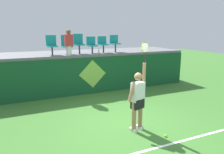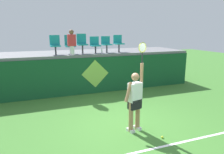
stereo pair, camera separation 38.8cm
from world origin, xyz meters
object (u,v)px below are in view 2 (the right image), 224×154
stadium_chair_2 (82,43)px  stadium_chair_5 (118,42)px  tennis_player (135,99)px  stadium_chair_3 (95,44)px  tennis_ball (162,137)px  spectator_0 (72,42)px  stadium_chair_1 (70,44)px  water_bottle (102,51)px  stadium_chair_4 (106,43)px  stadium_chair_0 (55,44)px

stadium_chair_2 → stadium_chair_5: stadium_chair_2 is taller
tennis_player → stadium_chair_5: bearing=73.1°
stadium_chair_2 → stadium_chair_3: size_ratio=1.18×
tennis_ball → stadium_chair_2: size_ratio=0.07×
tennis_player → spectator_0: 4.48m
stadium_chair_2 → stadium_chair_1: bearing=179.8°
water_bottle → stadium_chair_1: stadium_chair_1 is taller
stadium_chair_1 → stadium_chair_4: stadium_chair_1 is taller
tennis_player → stadium_chair_0: (-1.63, 4.62, 1.28)m
stadium_chair_1 → stadium_chair_4: size_ratio=1.10×
stadium_chair_0 → stadium_chair_2: (1.21, 0.00, 0.04)m
stadium_chair_5 → spectator_0: size_ratio=0.76×
stadium_chair_1 → spectator_0: size_ratio=0.78×
stadium_chair_1 → stadium_chair_2: size_ratio=0.95×
stadium_chair_0 → water_bottle: bearing=-12.5°
stadium_chair_0 → tennis_ball: bearing=-68.1°
tennis_ball → stadium_chair_4: (0.26, 5.29, 2.19)m
tennis_player → tennis_ball: 1.26m
stadium_chair_3 → spectator_0: (-1.18, -0.47, 0.15)m
stadium_chair_0 → spectator_0: bearing=-35.8°
stadium_chair_5 → spectator_0: (-2.37, -0.47, 0.10)m
stadium_chair_2 → stadium_chair_3: (0.62, -0.01, -0.08)m
stadium_chair_3 → water_bottle: bearing=-66.7°
water_bottle → stadium_chair_5: size_ratio=0.31×
stadium_chair_1 → stadium_chair_4: bearing=-0.4°
tennis_ball → stadium_chair_2: bearing=99.8°
tennis_player → stadium_chair_3: bearing=87.5°
tennis_ball → stadium_chair_0: 6.13m
stadium_chair_1 → stadium_chair_3: bearing=-0.4°
spectator_0 → stadium_chair_5: bearing=11.1°
water_bottle → stadium_chair_1: 1.47m
stadium_chair_3 → stadium_chair_2: bearing=179.4°
stadium_chair_1 → stadium_chair_5: bearing=-0.2°
water_bottle → stadium_chair_2: stadium_chair_2 is taller
water_bottle → stadium_chair_1: (-1.37, 0.45, 0.32)m
tennis_ball → stadium_chair_4: stadium_chair_4 is taller
stadium_chair_2 → stadium_chair_4: bearing=-0.5°
tennis_player → stadium_chair_0: bearing=109.4°
tennis_player → stadium_chair_2: size_ratio=2.79×
tennis_ball → spectator_0: (-1.47, 4.83, 2.31)m
stadium_chair_1 → spectator_0: bearing=-90.0°
stadium_chair_0 → stadium_chair_4: size_ratio=1.10×
stadium_chair_3 → spectator_0: size_ratio=0.70×
stadium_chair_1 → stadium_chair_5: 2.37m
tennis_player → spectator_0: spectator_0 is taller
stadium_chair_0 → stadium_chair_2: size_ratio=0.94×
stadium_chair_4 → spectator_0: size_ratio=0.71×
stadium_chair_0 → stadium_chair_4: bearing=-0.2°
stadium_chair_2 → tennis_player: bearing=-84.8°
stadium_chair_1 → stadium_chair_5: (2.37, -0.01, 0.02)m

